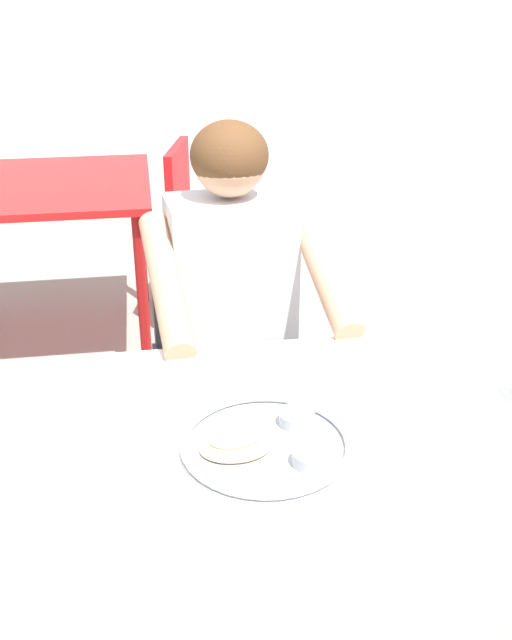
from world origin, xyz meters
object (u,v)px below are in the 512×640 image
table_foreground (306,477)px  thali_tray (268,444)px  chair_foreground (225,337)px  table_background_red (44,202)px  diner_foreground (239,306)px  chair_red_right (204,224)px

table_foreground → thali_tray: thali_tray is taller
chair_foreground → table_background_red: 1.25m
table_foreground → diner_foreground: diner_foreground is taller
thali_tray → table_foreground: bearing=-7.0°
diner_foreground → chair_red_right: 1.36m
table_foreground → table_background_red: bearing=109.3°
chair_foreground → chair_red_right: size_ratio=1.03×
thali_tray → diner_foreground: (0.04, 0.68, -0.03)m
chair_foreground → chair_red_right: 1.12m
table_foreground → thali_tray: size_ratio=3.99×
thali_tray → table_background_red: thali_tray is taller
table_background_red → chair_foreground: bearing=-59.0°
table_foreground → thali_tray: bearing=173.0°
diner_foreground → table_foreground: bearing=-87.0°
chair_foreground → diner_foreground: (0.02, -0.22, 0.21)m
table_background_red → thali_tray: bearing=-72.6°
chair_foreground → diner_foreground: bearing=-85.8°
diner_foreground → table_background_red: bearing=117.0°
thali_tray → chair_foreground: bearing=88.7°
thali_tray → chair_foreground: 0.93m
table_background_red → chair_red_right: (0.67, 0.06, -0.15)m
thali_tray → table_background_red: size_ratio=0.36×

